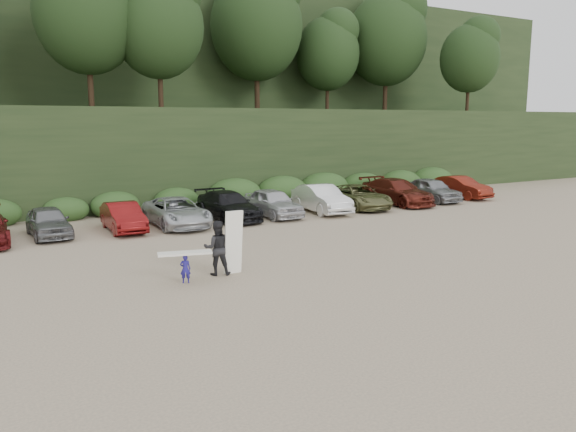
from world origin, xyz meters
TOP-DOWN VIEW (x-y plane):
  - ground at (0.00, 0.00)m, footprint 120.00×120.00m
  - hillside_backdrop at (-0.26, 35.93)m, footprint 90.00×41.50m
  - parked_cars at (1.90, 10.02)m, footprint 39.66×5.70m
  - child_surfer at (-3.63, -0.04)m, footprint 1.79×0.88m
  - adult_surfer at (-2.29, 0.36)m, footprint 1.39×0.98m

SIDE VIEW (x-z plane):
  - ground at x=0.00m, z-range 0.00..0.00m
  - child_surfer at x=-3.63m, z-range 0.19..1.22m
  - parked_cars at x=1.90m, z-range -0.07..1.54m
  - adult_surfer at x=-2.29m, z-range -0.15..2.07m
  - hillside_backdrop at x=-0.26m, z-range -2.78..25.22m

